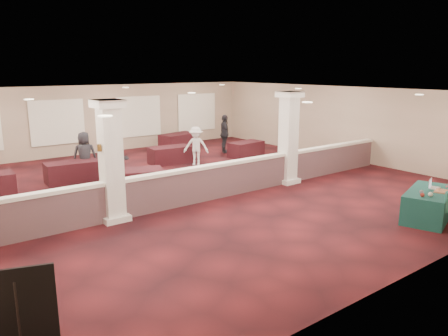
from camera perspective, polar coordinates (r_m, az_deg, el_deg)
ground at (r=14.96m, az=-4.06°, el=-2.51°), size 16.00×16.00×0.00m
wall_back at (r=21.70m, az=-15.88°, el=6.16°), size 16.00×0.04×3.20m
wall_front at (r=9.18m, az=24.42°, el=-3.26°), size 16.00×0.04×3.20m
wall_right at (r=20.08m, az=15.41°, el=5.68°), size 0.04×16.00×3.20m
ceiling at (r=14.44m, az=-4.26°, el=9.82°), size 16.00×16.00×0.02m
partition_wall at (r=13.62m, az=-0.63°, el=-1.56°), size 15.60×0.28×1.10m
column_left at (r=11.68m, az=-14.54°, el=0.97°), size 0.72×0.72×3.20m
column_right at (r=15.35m, az=8.41°, el=4.03°), size 0.72×0.72×3.20m
sconce_left at (r=11.52m, az=-15.93°, el=2.56°), size 0.12×0.12×0.18m
sconce_right at (r=11.73m, az=-13.39°, el=2.88°), size 0.12×0.12×0.18m
near_table at (r=12.99m, az=25.16°, el=-4.35°), size 2.24×1.59×0.78m
conf_chair_side at (r=12.36m, az=26.89°, el=-4.32°), size 0.54×0.55×1.03m
easel_board at (r=6.44m, az=-25.08°, el=-16.21°), size 0.87×0.53×1.53m
far_table_front_center at (r=14.35m, az=-11.91°, el=-1.79°), size 2.18×1.62×0.80m
far_table_front_right at (r=20.09m, az=2.91°, el=2.48°), size 1.75×1.03×0.67m
far_table_back_left at (r=16.43m, az=-19.19°, el=-0.48°), size 1.88×1.04×0.74m
far_table_back_center at (r=18.72m, az=-7.04°, el=1.70°), size 1.85×1.07×0.72m
far_table_back_right at (r=22.03m, az=-5.95°, el=3.50°), size 2.08×1.37×0.78m
attendee_a at (r=15.28m, az=-13.68°, el=0.83°), size 0.89×0.58×1.73m
attendee_b at (r=18.25m, az=-3.68°, el=2.90°), size 1.08×1.03×1.61m
attendee_c at (r=20.83m, az=0.10°, el=4.48°), size 0.91×1.18×1.82m
attendee_d at (r=16.79m, az=-17.73°, el=1.63°), size 0.96×0.73×1.72m
laptop_base at (r=13.19m, az=25.80°, el=-2.37°), size 0.41×0.34×0.02m
laptop_screen at (r=13.17m, az=25.33°, el=-1.76°), size 0.34×0.12×0.24m
screen_glow at (r=13.18m, az=25.35°, el=-1.83°), size 0.31×0.10×0.20m
knitting at (r=12.90m, az=26.54°, el=-2.73°), size 0.51×0.44×0.03m
yarn_cream at (r=12.30m, az=25.37°, el=-3.13°), size 0.12×0.12×0.12m
yarn_red at (r=12.17m, az=24.49°, el=-3.23°), size 0.11×0.11×0.11m
yarn_grey at (r=12.43m, az=24.39°, el=-2.88°), size 0.11×0.11×0.11m
scissors at (r=13.52m, az=27.08°, el=-2.16°), size 0.13×0.07×0.01m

